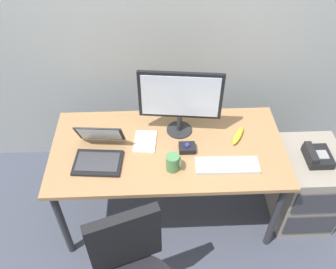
{
  "coord_description": "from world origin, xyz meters",
  "views": [
    {
      "loc": [
        -0.07,
        -1.69,
        2.49
      ],
      "look_at": [
        0.0,
        0.0,
        0.85
      ],
      "focal_mm": 38.3,
      "sensor_mm": 36.0,
      "label": 1
    }
  ],
  "objects_px": {
    "keyboard": "(227,165)",
    "laptop": "(99,152)",
    "monitor_main": "(180,99)",
    "banana": "(238,136)",
    "file_cabinet": "(304,186)",
    "coffee_mug": "(173,163)",
    "paper_notepad": "(145,141)",
    "trackball_mouse": "(187,148)",
    "desk_phone": "(317,156)"
  },
  "relations": [
    {
      "from": "banana",
      "to": "trackball_mouse",
      "type": "bearing_deg",
      "value": -164.05
    },
    {
      "from": "paper_notepad",
      "to": "banana",
      "type": "bearing_deg",
      "value": 1.47
    },
    {
      "from": "file_cabinet",
      "to": "banana",
      "type": "xyz_separation_m",
      "value": [
        -0.54,
        0.12,
        0.44
      ]
    },
    {
      "from": "desk_phone",
      "to": "keyboard",
      "type": "bearing_deg",
      "value": -169.3
    },
    {
      "from": "coffee_mug",
      "to": "laptop",
      "type": "bearing_deg",
      "value": 166.1
    },
    {
      "from": "monitor_main",
      "to": "keyboard",
      "type": "height_order",
      "value": "monitor_main"
    },
    {
      "from": "coffee_mug",
      "to": "desk_phone",
      "type": "bearing_deg",
      "value": 7.2
    },
    {
      "from": "trackball_mouse",
      "to": "banana",
      "type": "distance_m",
      "value": 0.38
    },
    {
      "from": "file_cabinet",
      "to": "paper_notepad",
      "type": "bearing_deg",
      "value": 174.97
    },
    {
      "from": "laptop",
      "to": "coffee_mug",
      "type": "xyz_separation_m",
      "value": [
        0.48,
        -0.12,
        0.01
      ]
    },
    {
      "from": "laptop",
      "to": "monitor_main",
      "type": "bearing_deg",
      "value": 23.33
    },
    {
      "from": "laptop",
      "to": "trackball_mouse",
      "type": "relative_size",
      "value": 3.2
    },
    {
      "from": "desk_phone",
      "to": "monitor_main",
      "type": "distance_m",
      "value": 1.03
    },
    {
      "from": "keyboard",
      "to": "coffee_mug",
      "type": "bearing_deg",
      "value": -179.45
    },
    {
      "from": "keyboard",
      "to": "banana",
      "type": "height_order",
      "value": "banana"
    },
    {
      "from": "keyboard",
      "to": "laptop",
      "type": "distance_m",
      "value": 0.84
    },
    {
      "from": "monitor_main",
      "to": "banana",
      "type": "bearing_deg",
      "value": -12.43
    },
    {
      "from": "banana",
      "to": "desk_phone",
      "type": "bearing_deg",
      "value": -14.44
    },
    {
      "from": "paper_notepad",
      "to": "keyboard",
      "type": "bearing_deg",
      "value": -24.76
    },
    {
      "from": "coffee_mug",
      "to": "paper_notepad",
      "type": "distance_m",
      "value": 0.31
    },
    {
      "from": "trackball_mouse",
      "to": "banana",
      "type": "relative_size",
      "value": 0.58
    },
    {
      "from": "file_cabinet",
      "to": "coffee_mug",
      "type": "relative_size",
      "value": 5.47
    },
    {
      "from": "file_cabinet",
      "to": "keyboard",
      "type": "xyz_separation_m",
      "value": [
        -0.66,
        -0.14,
        0.43
      ]
    },
    {
      "from": "desk_phone",
      "to": "monitor_main",
      "type": "bearing_deg",
      "value": 166.42
    },
    {
      "from": "trackball_mouse",
      "to": "banana",
      "type": "bearing_deg",
      "value": 15.95
    },
    {
      "from": "keyboard",
      "to": "coffee_mug",
      "type": "distance_m",
      "value": 0.35
    },
    {
      "from": "monitor_main",
      "to": "keyboard",
      "type": "xyz_separation_m",
      "value": [
        0.29,
        -0.35,
        -0.28
      ]
    },
    {
      "from": "desk_phone",
      "to": "paper_notepad",
      "type": "distance_m",
      "value": 1.19
    },
    {
      "from": "monitor_main",
      "to": "paper_notepad",
      "type": "bearing_deg",
      "value": -156.49
    },
    {
      "from": "file_cabinet",
      "to": "monitor_main",
      "type": "xyz_separation_m",
      "value": [
        -0.95,
        0.21,
        0.7
      ]
    },
    {
      "from": "monitor_main",
      "to": "banana",
      "type": "distance_m",
      "value": 0.49
    },
    {
      "from": "keyboard",
      "to": "coffee_mug",
      "type": "xyz_separation_m",
      "value": [
        -0.35,
        -0.0,
        0.04
      ]
    },
    {
      "from": "file_cabinet",
      "to": "paper_notepad",
      "type": "height_order",
      "value": "paper_notepad"
    },
    {
      "from": "coffee_mug",
      "to": "paper_notepad",
      "type": "bearing_deg",
      "value": 126.0
    },
    {
      "from": "file_cabinet",
      "to": "laptop",
      "type": "distance_m",
      "value": 1.56
    },
    {
      "from": "trackball_mouse",
      "to": "monitor_main",
      "type": "bearing_deg",
      "value": 101.73
    },
    {
      "from": "laptop",
      "to": "banana",
      "type": "bearing_deg",
      "value": 8.72
    },
    {
      "from": "trackball_mouse",
      "to": "coffee_mug",
      "type": "height_order",
      "value": "coffee_mug"
    },
    {
      "from": "monitor_main",
      "to": "keyboard",
      "type": "bearing_deg",
      "value": -50.68
    },
    {
      "from": "file_cabinet",
      "to": "banana",
      "type": "bearing_deg",
      "value": 167.41
    },
    {
      "from": "file_cabinet",
      "to": "paper_notepad",
      "type": "relative_size",
      "value": 3.05
    },
    {
      "from": "laptop",
      "to": "paper_notepad",
      "type": "bearing_deg",
      "value": 23.19
    },
    {
      "from": "desk_phone",
      "to": "keyboard",
      "type": "distance_m",
      "value": 0.67
    },
    {
      "from": "file_cabinet",
      "to": "trackball_mouse",
      "type": "bearing_deg",
      "value": 178.91
    },
    {
      "from": "desk_phone",
      "to": "monitor_main",
      "type": "height_order",
      "value": "monitor_main"
    },
    {
      "from": "file_cabinet",
      "to": "laptop",
      "type": "relative_size",
      "value": 1.8
    },
    {
      "from": "coffee_mug",
      "to": "trackball_mouse",
      "type": "bearing_deg",
      "value": 57.24
    },
    {
      "from": "desk_phone",
      "to": "laptop",
      "type": "bearing_deg",
      "value": -179.7
    },
    {
      "from": "file_cabinet",
      "to": "desk_phone",
      "type": "xyz_separation_m",
      "value": [
        -0.01,
        -0.02,
        0.35
      ]
    },
    {
      "from": "file_cabinet",
      "to": "keyboard",
      "type": "bearing_deg",
      "value": -168.06
    }
  ]
}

